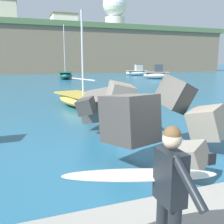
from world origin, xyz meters
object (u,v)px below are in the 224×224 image
object	(u,v)px
boat_near_centre	(81,99)
station_building_central	(6,13)
radar_dome	(115,9)
station_building_west	(64,22)
boat_near_left	(157,74)
boat_mid_right	(137,72)
surfer_with_board	(162,187)
boat_far_left	(65,75)

from	to	relation	value
boat_near_centre	station_building_central	xyz separation A→B (m)	(-5.08, 58.03, 14.17)
boat_near_centre	radar_dome	size ratio (longest dim) A/B	0.54
radar_dome	station_building_central	size ratio (longest dim) A/B	1.66
radar_dome	station_building_west	distance (m)	14.82
boat_near_left	boat_mid_right	distance (m)	10.30
surfer_with_board	station_building_central	distance (m)	72.01
boat_mid_right	radar_dome	world-z (taller)	radar_dome
boat_mid_right	boat_far_left	bearing A→B (deg)	-160.66
station_building_west	surfer_with_board	bearing A→B (deg)	-99.19
surfer_with_board	radar_dome	distance (m)	74.78
boat_far_left	station_building_central	size ratio (longest dim) A/B	1.34
radar_dome	station_building_central	distance (m)	28.67
surfer_with_board	boat_far_left	distance (m)	39.04
boat_near_centre	station_building_central	world-z (taller)	station_building_central
boat_near_left	radar_dome	size ratio (longest dim) A/B	0.44
boat_far_left	station_building_west	bearing A→B (deg)	79.95
surfer_with_board	station_building_west	world-z (taller)	station_building_west
surfer_with_board	radar_dome	world-z (taller)	radar_dome
boat_far_left	station_building_central	xyz separation A→B (m)	(-8.75, 32.08, 14.00)
station_building_central	boat_near_centre	bearing A→B (deg)	-85.00
radar_dome	boat_near_left	bearing A→B (deg)	-99.92
boat_near_left	boat_mid_right	bearing A→B (deg)	81.66
station_building_central	station_building_west	bearing A→B (deg)	10.17
boat_near_centre	boat_mid_right	world-z (taller)	boat_near_centre
boat_far_left	station_building_central	distance (m)	36.08
station_building_west	station_building_central	size ratio (longest dim) A/B	1.20
boat_near_left	station_building_central	size ratio (longest dim) A/B	0.73
surfer_with_board	boat_near_left	bearing A→B (deg)	60.16
radar_dome	boat_mid_right	bearing A→B (deg)	-100.57
boat_near_left	station_building_central	distance (m)	45.38
boat_near_centre	boat_mid_right	bearing A→B (deg)	58.96
station_building_west	station_building_central	distance (m)	15.18
boat_near_centre	boat_mid_right	xyz separation A→B (m)	(18.81, 31.26, 0.25)
boat_mid_right	boat_far_left	world-z (taller)	boat_far_left
boat_near_centre	boat_far_left	xyz separation A→B (m)	(3.67, 25.94, 0.17)
station_building_central	radar_dome	bearing A→B (deg)	-4.37
boat_near_centre	station_building_west	size ratio (longest dim) A/B	0.75
boat_near_centre	boat_mid_right	size ratio (longest dim) A/B	1.18
boat_near_centre	boat_mid_right	distance (m)	36.48
radar_dome	station_building_central	bearing A→B (deg)	175.63
surfer_with_board	station_building_central	size ratio (longest dim) A/B	0.34
surfer_with_board	boat_far_left	xyz separation A→B (m)	(5.70, 38.62, -0.66)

